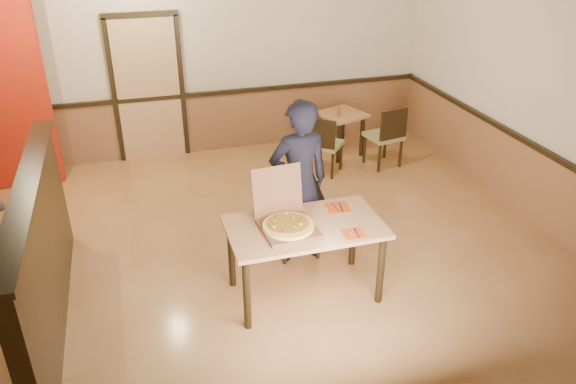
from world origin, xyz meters
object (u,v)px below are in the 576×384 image
(condiment, at_px, (339,112))
(pizza_box, at_px, (286,222))
(main_table, at_px, (305,235))
(diner_chair, at_px, (295,209))
(side_table, at_px, (341,124))
(side_chair_left, at_px, (324,143))
(diner, at_px, (299,183))
(side_chair_right, at_px, (387,134))

(condiment, bearing_deg, pizza_box, -119.27)
(main_table, relative_size, diner_chair, 1.59)
(diner_chair, bearing_deg, pizza_box, -112.21)
(condiment, bearing_deg, main_table, -116.55)
(main_table, xyz_separation_m, side_table, (1.62, 3.17, -0.18))
(main_table, relative_size, side_table, 1.88)
(side_chair_left, relative_size, diner, 0.48)
(side_chair_right, relative_size, side_table, 1.18)
(side_chair_right, distance_m, condiment, 0.78)
(side_table, height_order, diner, diner)
(side_table, height_order, pizza_box, pizza_box)
(side_chair_right, xyz_separation_m, diner, (-1.93, -1.90, 0.40))
(side_chair_left, relative_size, condiment, 6.50)
(diner_chair, relative_size, diner, 0.52)
(diner, relative_size, pizza_box, 2.94)
(side_chair_right, xyz_separation_m, side_table, (-0.46, 0.62, -0.01))
(side_chair_left, bearing_deg, side_table, -88.35)
(pizza_box, bearing_deg, diner, 58.83)
(main_table, relative_size, pizza_box, 2.40)
(side_chair_right, height_order, condiment, side_chair_right)
(side_chair_right, bearing_deg, condiment, -52.17)
(main_table, relative_size, condiment, 10.98)
(diner_chair, xyz_separation_m, side_chair_left, (0.98, 1.77, -0.03))
(main_table, distance_m, side_chair_left, 2.81)
(side_table, distance_m, pizza_box, 3.66)
(pizza_box, bearing_deg, main_table, -5.12)
(diner_chair, xyz_separation_m, condiment, (1.37, 2.24, 0.23))
(diner_chair, relative_size, pizza_box, 1.51)
(side_table, bearing_deg, side_chair_left, -129.44)
(side_table, height_order, condiment, condiment)
(diner_chair, bearing_deg, diner, -89.78)
(main_table, bearing_deg, diner, 77.13)
(side_table, relative_size, diner, 0.44)
(side_chair_left, height_order, side_chair_right, side_chair_right)
(side_chair_left, distance_m, pizza_box, 2.91)
(diner, bearing_deg, main_table, 72.63)
(pizza_box, distance_m, condiment, 3.49)
(pizza_box, bearing_deg, side_chair_right, 44.01)
(main_table, xyz_separation_m, side_chair_right, (2.08, 2.55, -0.17))
(main_table, height_order, side_table, main_table)
(side_chair_left, height_order, pizza_box, pizza_box)
(side_table, bearing_deg, condiment, -127.57)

